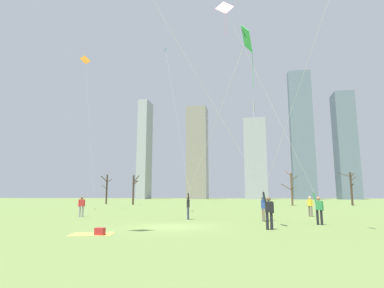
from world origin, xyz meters
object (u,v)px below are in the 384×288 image
bare_tree_right_of_center (134,188)px  kite_flyer_midfield_right_pink (302,172)px  bare_tree_far_right_edge (107,188)px  bare_tree_left_of_center (351,188)px  kite_flyer_foreground_left_blue (270,187)px  kite_flyer_midfield_center_red (224,131)px  distant_kite_drifting_left_orange (86,68)px  distant_kite_low_near_trees_teal (169,70)px  bare_tree_center (291,188)px  kite_flyer_far_back_green (200,173)px  picnic_spot (97,232)px  bystander_watching_nearby (310,205)px  bystander_far_off_by_trees (82,205)px

bare_tree_right_of_center → kite_flyer_midfield_right_pink: bearing=-56.6°
bare_tree_far_right_edge → bare_tree_left_of_center: (46.01, -0.98, -0.15)m
kite_flyer_foreground_left_blue → kite_flyer_midfield_center_red: size_ratio=0.61×
distant_kite_drifting_left_orange → distant_kite_low_near_trees_teal: 10.55m
distant_kite_low_near_trees_teal → bare_tree_center: size_ratio=3.55×
bare_tree_right_of_center → bare_tree_center: 28.80m
kite_flyer_midfield_center_red → bare_tree_far_right_edge: kite_flyer_midfield_center_red is taller
kite_flyer_far_back_green → bare_tree_far_right_edge: size_ratio=1.79×
bare_tree_left_of_center → picnic_spot: bearing=-116.9°
kite_flyer_midfield_right_pink → bare_tree_left_of_center: bearing=70.7°
kite_flyer_midfield_center_red → bare_tree_far_right_edge: bearing=121.4°
bystander_watching_nearby → distant_kite_low_near_trees_teal: bearing=143.5°
kite_flyer_far_back_green → distant_kite_low_near_trees_teal: size_ratio=0.49×
kite_flyer_midfield_center_red → bare_tree_left_of_center: size_ratio=3.31×
distant_kite_drifting_left_orange → bare_tree_far_right_edge: bearing=108.9°
distant_kite_drifting_left_orange → bare_tree_left_of_center: distant_kite_drifting_left_orange is taller
bystander_watching_nearby → bare_tree_left_of_center: bearing=69.1°
bystander_far_off_by_trees → bare_tree_center: bearing=59.0°
distant_kite_drifting_left_orange → bare_tree_left_of_center: 46.96m
bystander_far_off_by_trees → bare_tree_left_of_center: bare_tree_left_of_center is taller
kite_flyer_foreground_left_blue → kite_flyer_far_back_green: 4.59m
bystander_far_off_by_trees → bare_tree_right_of_center: size_ratio=0.29×
kite_flyer_foreground_left_blue → distant_kite_drifting_left_orange: size_ratio=0.61×
bystander_watching_nearby → distant_kite_drifting_left_orange: 30.99m
bystander_far_off_by_trees → bare_tree_right_of_center: (-8.72, 33.96, 2.16)m
picnic_spot → distant_kite_drifting_left_orange: bearing=122.0°
distant_kite_low_near_trees_teal → bystander_watching_nearby: bearing=-36.5°
kite_flyer_midfield_right_pink → bare_tree_right_of_center: kite_flyer_midfield_right_pink is taller
distant_kite_low_near_trees_teal → bare_tree_center: bearing=47.7°
kite_flyer_far_back_green → distant_kite_drifting_left_orange: size_ratio=0.55×
bystander_far_off_by_trees → kite_flyer_midfield_right_pink: bearing=-13.9°
distant_kite_low_near_trees_teal → picnic_spot: distant_kite_low_near_trees_teal is taller
kite_flyer_far_back_green → distant_kite_low_near_trees_teal: (-6.98, 17.50, 14.95)m
bystander_far_off_by_trees → bystander_watching_nearby: same height
kite_flyer_midfield_center_red → bystander_far_off_by_trees: size_ratio=11.88×
kite_flyer_midfield_right_pink → kite_flyer_foreground_left_blue: bearing=149.2°
bare_tree_right_of_center → bare_tree_far_right_edge: (-6.93, 2.90, 0.17)m
kite_flyer_foreground_left_blue → bare_tree_right_of_center: size_ratio=2.13×
distant_kite_drifting_left_orange → distant_kite_low_near_trees_teal: distant_kite_low_near_trees_teal is taller
bare_tree_center → kite_flyer_far_back_green: bearing=-105.5°
kite_flyer_midfield_right_pink → kite_flyer_midfield_center_red: bearing=-131.7°
kite_flyer_foreground_left_blue → bystander_far_off_by_trees: bearing=168.5°
picnic_spot → distant_kite_low_near_trees_teal: bearing=98.3°
distant_kite_drifting_left_orange → bare_tree_center: (26.97, 22.08, -14.60)m
distant_kite_low_near_trees_teal → kite_flyer_midfield_center_red: bearing=-68.7°
bare_tree_far_right_edge → picnic_spot: bearing=-64.7°
kite_flyer_midfield_right_pink → distant_kite_low_near_trees_teal: size_ratio=0.64×
kite_flyer_far_back_green → bystander_far_off_by_trees: 10.69m
bystander_watching_nearby → kite_flyer_far_back_green: bearing=-141.1°
kite_flyer_midfield_right_pink → distant_kite_drifting_left_orange: 31.49m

